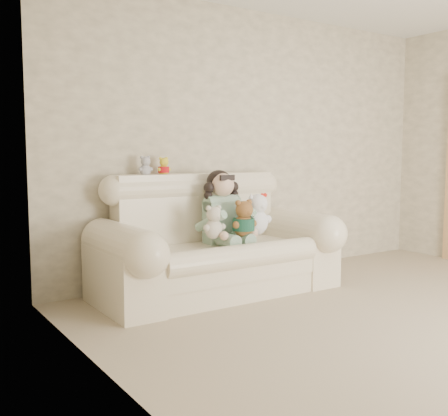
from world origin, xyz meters
TOP-DOWN VIEW (x-y plane):
  - wall_back at (0.00, 2.50)m, footprint 4.50×0.00m
  - wall_left at (-2.25, 0.00)m, footprint 0.00×5.00m
  - sofa at (-0.81, 2.00)m, footprint 2.10×0.95m
  - seated_child at (-0.71, 2.08)m, footprint 0.42×0.50m
  - brown_teddy at (-0.65, 1.83)m, footprint 0.24×0.19m
  - white_cat at (-0.46, 1.90)m, footprint 0.30×0.25m
  - cream_teddy at (-0.92, 1.89)m, footprint 0.26×0.23m
  - yellow_mini_bear at (-1.13, 2.37)m, footprint 0.15×0.13m
  - grey_mini_plush at (-1.31, 2.37)m, footprint 0.16×0.14m

SIDE VIEW (x-z plane):
  - sofa at x=-0.81m, z-range 0.00..1.03m
  - cream_teddy at x=-0.92m, z-range 0.50..0.83m
  - brown_teddy at x=-0.65m, z-range 0.50..0.87m
  - white_cat at x=-0.46m, z-range 0.50..0.93m
  - seated_child at x=-0.71m, z-range 0.42..1.07m
  - yellow_mini_bear at x=-1.13m, z-range 1.01..1.20m
  - grey_mini_plush at x=-1.31m, z-range 1.01..1.22m
  - wall_back at x=0.00m, z-range -0.95..3.55m
  - wall_left at x=-2.25m, z-range -1.20..3.80m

